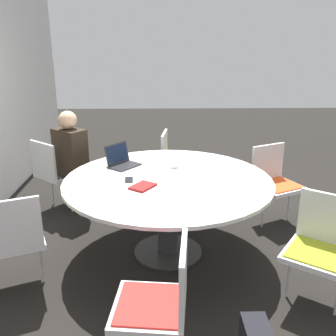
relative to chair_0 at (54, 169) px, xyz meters
name	(u,v)px	position (x,y,z in m)	size (l,w,h in m)	color
ground_plane	(168,252)	(-0.98, -1.29, -0.51)	(16.00, 16.00, 0.00)	black
conference_table	(168,192)	(-0.98, -1.29, 0.12)	(1.85, 1.85, 0.75)	#333333
chair_0	(54,169)	(0.00, 0.00, 0.00)	(0.60, 0.61, 0.85)	silver
chair_1	(13,236)	(-1.55, -0.10, 0.00)	(0.56, 0.57, 0.85)	silver
chair_2	(161,298)	(-2.30, -1.22, 0.00)	(0.48, 0.46, 0.85)	silver
chair_3	(320,243)	(-1.71, -2.39, 0.00)	(0.60, 0.60, 0.85)	silver
chair_4	(274,178)	(-0.35, -2.45, 0.00)	(0.57, 0.58, 0.85)	silver
chair_5	(175,160)	(0.33, -1.40, 0.00)	(0.49, 0.48, 0.85)	silver
person_0	(72,155)	(-0.09, -0.24, 0.20)	(0.40, 0.42, 1.20)	#2D2319
laptop	(121,160)	(-0.61, -0.84, 0.30)	(0.36, 0.36, 0.21)	#232326
spiral_notebook	(143,186)	(-1.19, -1.07, 0.25)	(0.26, 0.24, 0.02)	maroon
coffee_cup	(175,163)	(-0.67, -1.36, 0.29)	(0.09, 0.09, 0.09)	white
cell_phone	(129,180)	(-1.01, -0.94, 0.25)	(0.14, 0.08, 0.01)	black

